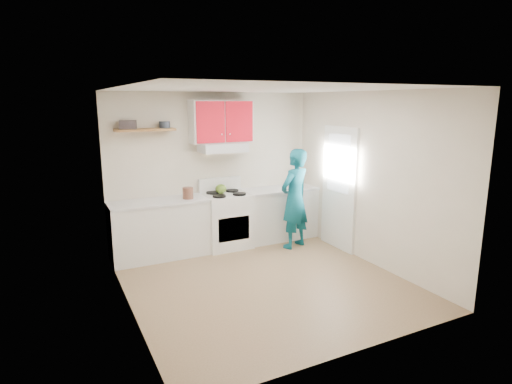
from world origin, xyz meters
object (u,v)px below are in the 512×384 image
tin (165,125)px  person (295,199)px  kettle (221,189)px  crock (188,194)px  stove (226,221)px

tin → person: 2.44m
kettle → crock: 0.63m
stove → tin: size_ratio=5.40×
kettle → person: person is taller
tin → person: bearing=-20.0°
kettle → crock: (-0.62, -0.13, 0.00)m
tin → kettle: 1.41m
person → stove: bearing=-47.7°
stove → tin: (-0.94, 0.19, 1.63)m
stove → crock: (-0.67, -0.04, 0.54)m
kettle → person: (1.08, -0.62, -0.16)m
tin → kettle: tin is taller
stove → tin: 1.89m
tin → kettle: size_ratio=0.90×
crock → person: 1.78m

